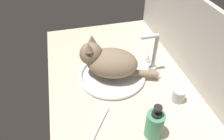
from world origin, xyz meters
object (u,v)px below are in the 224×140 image
(faucet, at_px, (153,56))
(metal_jar, at_px, (179,95))
(toothbrush, at_px, (99,125))
(sink_basin, at_px, (112,75))
(soap_pump_bottle, at_px, (154,124))
(cat, at_px, (107,61))

(faucet, bearing_deg, metal_jar, 8.79)
(metal_jar, relative_size, toothbrush, 0.39)
(sink_basin, xyz_separation_m, faucet, (0.00, 0.21, 0.08))
(faucet, height_order, soap_pump_bottle, faucet)
(faucet, relative_size, metal_jar, 3.50)
(cat, relative_size, toothbrush, 2.34)
(sink_basin, distance_m, faucet, 0.23)
(faucet, bearing_deg, sink_basin, -90.00)
(sink_basin, relative_size, soap_pump_bottle, 2.09)
(metal_jar, relative_size, soap_pump_bottle, 0.38)
(toothbrush, bearing_deg, cat, 160.70)
(sink_basin, bearing_deg, faucet, 90.00)
(sink_basin, height_order, cat, cat)
(metal_jar, xyz_separation_m, soap_pump_bottle, (0.13, -0.18, 0.03))
(soap_pump_bottle, bearing_deg, cat, -165.78)
(cat, height_order, metal_jar, cat)
(faucet, distance_m, soap_pump_bottle, 0.39)
(sink_basin, height_order, toothbrush, sink_basin)
(sink_basin, height_order, soap_pump_bottle, soap_pump_bottle)
(sink_basin, bearing_deg, cat, -111.78)
(soap_pump_bottle, distance_m, toothbrush, 0.22)
(sink_basin, relative_size, faucet, 1.57)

